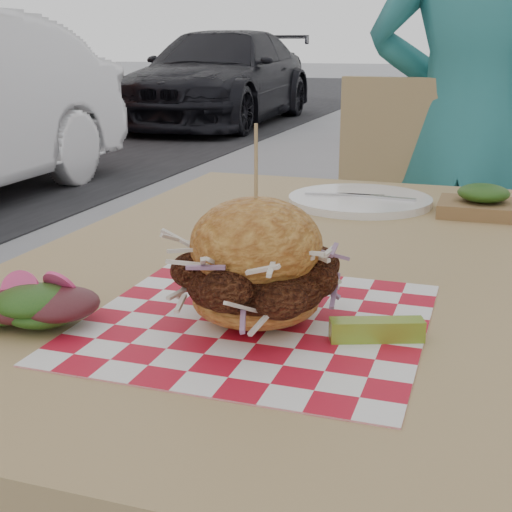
% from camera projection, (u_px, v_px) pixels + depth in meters
% --- Properties ---
extents(diner, '(0.62, 0.43, 1.62)m').
position_uv_depth(diner, '(466.00, 128.00, 2.04)').
color(diner, teal).
rests_on(diner, ground).
extents(car_dark, '(1.80, 4.26, 1.23)m').
position_uv_depth(car_dark, '(220.00, 77.00, 9.60)').
color(car_dark, black).
rests_on(car_dark, ground).
extents(patio_table, '(0.80, 1.20, 0.75)m').
position_uv_depth(patio_table, '(312.00, 307.00, 1.04)').
color(patio_table, tan).
rests_on(patio_table, ground).
extents(patio_chair, '(0.47, 0.48, 0.95)m').
position_uv_depth(patio_chair, '(406.00, 222.00, 2.04)').
color(patio_chair, tan).
rests_on(patio_chair, ground).
extents(paper_liner, '(0.36, 0.36, 0.00)m').
position_uv_depth(paper_liner, '(256.00, 321.00, 0.78)').
color(paper_liner, red).
rests_on(paper_liner, patio_table).
extents(sandwich, '(0.19, 0.19, 0.21)m').
position_uv_depth(sandwich, '(256.00, 269.00, 0.76)').
color(sandwich, '#C58637').
rests_on(sandwich, paper_liner).
extents(pickle_spear, '(0.10, 0.05, 0.02)m').
position_uv_depth(pickle_spear, '(377.00, 330.00, 0.72)').
color(pickle_spear, '#8EA630').
rests_on(pickle_spear, paper_liner).
extents(side_salad, '(0.13, 0.14, 0.05)m').
position_uv_depth(side_salad, '(40.00, 308.00, 0.77)').
color(side_salad, '#3F1419').
rests_on(side_salad, patio_table).
extents(place_setting, '(0.27, 0.27, 0.02)m').
position_uv_depth(place_setting, '(360.00, 200.00, 1.35)').
color(place_setting, white).
rests_on(place_setting, patio_table).
extents(kraft_tray, '(0.15, 0.12, 0.06)m').
position_uv_depth(kraft_tray, '(483.00, 203.00, 1.26)').
color(kraft_tray, olive).
rests_on(kraft_tray, patio_table).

